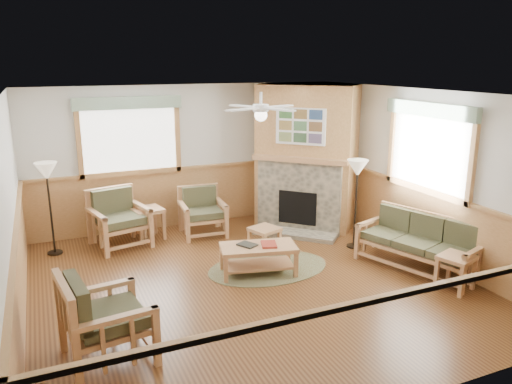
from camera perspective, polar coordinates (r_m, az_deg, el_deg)
name	(u,v)px	position (r m, az deg, el deg)	size (l,w,h in m)	color
floor	(250,283)	(7.37, -0.68, -10.33)	(6.00, 6.00, 0.01)	#583318
ceiling	(249,94)	(6.68, -0.75, 11.16)	(6.00, 6.00, 0.01)	white
wall_back	(189,156)	(9.67, -7.67, 4.10)	(6.00, 0.02, 2.70)	silver
wall_front	(387,276)	(4.45, 14.72, -9.26)	(6.00, 0.02, 2.70)	silver
wall_left	(10,220)	(6.41, -26.29, -2.85)	(0.02, 6.00, 2.70)	silver
wall_right	(420,174)	(8.50, 18.28, 1.99)	(0.02, 6.00, 2.70)	silver
wainscot	(250,247)	(7.15, -0.70, -6.30)	(6.00, 6.00, 1.10)	#AE7C47
fireplace	(307,156)	(9.58, 5.83, 4.06)	(2.20, 2.20, 2.70)	#AE7C47
window_back	(127,95)	(9.25, -14.53, 10.66)	(1.90, 0.16, 1.50)	white
window_right	(434,101)	(8.16, 19.68, 9.78)	(0.16, 1.90, 1.50)	white
ceiling_fan	(261,95)	(7.08, 0.57, 11.04)	(1.24, 1.24, 0.36)	white
sofa	(418,243)	(8.04, 18.07, -5.61)	(0.75, 1.82, 0.84)	tan
armchair_back_left	(119,219)	(8.90, -15.36, -2.97)	(0.87, 0.87, 0.98)	tan
armchair_back_right	(203,212)	(9.19, -6.11, -2.29)	(0.77, 0.77, 0.87)	tan
armchair_left	(107,317)	(5.68, -16.70, -13.52)	(0.87, 0.87, 0.98)	tan
coffee_table	(258,260)	(7.56, 0.26, -7.74)	(1.12, 0.56, 0.45)	tan
end_table_chairs	(148,224)	(9.19, -12.23, -3.54)	(0.51, 0.49, 0.57)	tan
end_table_sofa	(455,273)	(7.59, 21.82, -8.55)	(0.45, 0.43, 0.50)	tan
footstool	(265,238)	(8.54, 0.98, -5.31)	(0.44, 0.44, 0.38)	tan
braided_rug	(268,268)	(7.84, 1.38, -8.63)	(1.92, 1.92, 0.01)	brown
floor_lamp_left	(50,209)	(8.81, -22.45, -1.78)	(0.36, 0.36, 1.56)	black
floor_lamp_right	(356,204)	(8.61, 11.33, -1.36)	(0.35, 0.35, 1.54)	black
book_red	(269,243)	(7.49, 1.48, -5.89)	(0.22, 0.30, 0.03)	maroon
book_dark	(247,244)	(7.48, -1.01, -5.96)	(0.20, 0.27, 0.03)	#262620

